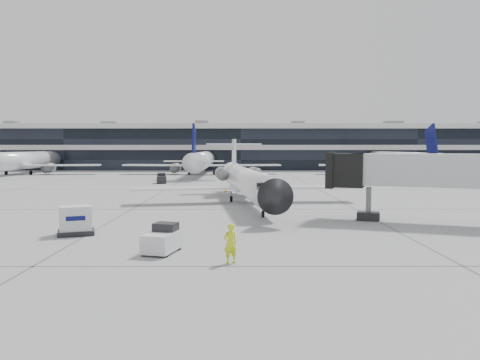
{
  "coord_description": "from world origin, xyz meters",
  "views": [
    {
      "loc": [
        -0.42,
        -41.33,
        5.52
      ],
      "look_at": [
        -0.33,
        0.38,
        2.6
      ],
      "focal_mm": 35.0,
      "sensor_mm": 36.0,
      "label": 1
    }
  ],
  "objects_px": {
    "cargo_uld": "(76,221)",
    "baggage_tug": "(162,240)",
    "regional_jet": "(246,181)",
    "ramp_worker": "(230,243)",
    "jet_bridge": "(455,171)"
  },
  "relations": [
    {
      "from": "ramp_worker",
      "to": "cargo_uld",
      "type": "xyz_separation_m",
      "value": [
        -9.89,
        7.31,
        -0.06
      ]
    },
    {
      "from": "baggage_tug",
      "to": "regional_jet",
      "type": "bearing_deg",
      "value": 92.21
    },
    {
      "from": "regional_jet",
      "to": "ramp_worker",
      "type": "bearing_deg",
      "value": -99.53
    },
    {
      "from": "jet_bridge",
      "to": "cargo_uld",
      "type": "height_order",
      "value": "jet_bridge"
    },
    {
      "from": "regional_jet",
      "to": "cargo_uld",
      "type": "relative_size",
      "value": 10.92
    },
    {
      "from": "regional_jet",
      "to": "cargo_uld",
      "type": "bearing_deg",
      "value": -129.79
    },
    {
      "from": "ramp_worker",
      "to": "baggage_tug",
      "type": "relative_size",
      "value": 0.73
    },
    {
      "from": "regional_jet",
      "to": "baggage_tug",
      "type": "bearing_deg",
      "value": -109.03
    },
    {
      "from": "jet_bridge",
      "to": "cargo_uld",
      "type": "xyz_separation_m",
      "value": [
        -25.69,
        -3.93,
        -2.91
      ]
    },
    {
      "from": "regional_jet",
      "to": "cargo_uld",
      "type": "height_order",
      "value": "regional_jet"
    },
    {
      "from": "regional_jet",
      "to": "jet_bridge",
      "type": "distance_m",
      "value": 19.71
    },
    {
      "from": "baggage_tug",
      "to": "cargo_uld",
      "type": "xyz_separation_m",
      "value": [
        -6.28,
        4.99,
        0.23
      ]
    },
    {
      "from": "cargo_uld",
      "to": "baggage_tug",
      "type": "bearing_deg",
      "value": -56.78
    },
    {
      "from": "regional_jet",
      "to": "ramp_worker",
      "type": "relative_size",
      "value": 14.69
    },
    {
      "from": "ramp_worker",
      "to": "cargo_uld",
      "type": "distance_m",
      "value": 12.3
    }
  ]
}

